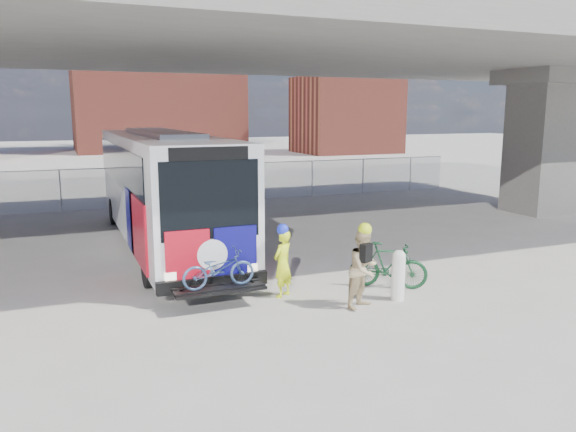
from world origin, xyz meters
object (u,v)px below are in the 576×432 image
cyclist_tan (364,268)px  bike_parked (388,265)px  bollard (398,273)px  bus (162,180)px  cyclist_hivis (283,262)px

cyclist_tan → bike_parked: (1.27, 1.00, -0.33)m
bollard → cyclist_tan: 1.03m
cyclist_tan → bike_parked: bearing=12.1°
bus → bike_parked: (4.24, -6.71, -1.54)m
bollard → cyclist_tan: size_ratio=0.62×
bike_parked → cyclist_hivis: bearing=117.7°
cyclist_hivis → bike_parked: bearing=138.7°
bollard → cyclist_tan: bearing=-172.3°
bus → bollard: (3.96, -7.57, -1.48)m
bus → bike_parked: bus is taller
bollard → cyclist_tan: cyclist_tan is taller
bus → cyclist_hivis: 6.66m
cyclist_tan → bike_parked: 1.65m
cyclist_hivis → bike_parked: size_ratio=0.92×
cyclist_hivis → cyclist_tan: cyclist_tan is taller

